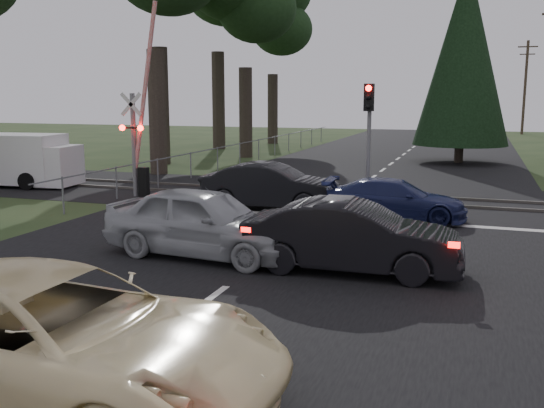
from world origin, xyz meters
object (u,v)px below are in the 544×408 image
at_px(crossing_signal, 139,141).
at_px(utility_pole_far, 525,86).
at_px(traffic_signal_center, 369,123).
at_px(silver_car, 204,222).
at_px(dark_car_far, 271,186).
at_px(dark_hatchback, 352,237).
at_px(blue_sedan, 395,200).
at_px(cream_coupe, 52,338).
at_px(white_van, 14,160).

xyz_separation_m(crossing_signal, utility_pole_far, (15.77, 45.21, 2.67)).
bearing_deg(traffic_signal_center, silver_car, -106.93).
height_order(traffic_signal_center, dark_car_far, traffic_signal_center).
relative_size(traffic_signal_center, dark_hatchback, 0.90).
height_order(traffic_signal_center, blue_sedan, traffic_signal_center).
relative_size(utility_pole_far, dark_car_far, 1.96).
xyz_separation_m(traffic_signal_center, dark_car_far, (-2.88, -1.70, -2.05)).
distance_m(dark_hatchback, dark_car_far, 7.51).
bearing_deg(dark_hatchback, traffic_signal_center, 6.29).
distance_m(crossing_signal, traffic_signal_center, 8.36).
height_order(crossing_signal, blue_sedan, crossing_signal).
distance_m(crossing_signal, blue_sedan, 9.71).
distance_m(cream_coupe, white_van, 19.89).
xyz_separation_m(silver_car, dark_car_far, (-0.47, 6.20, -0.05)).
height_order(utility_pole_far, white_van, utility_pole_far).
xyz_separation_m(cream_coupe, dark_hatchback, (2.32, 6.67, -0.06)).
bearing_deg(white_van, silver_car, -39.36).
relative_size(traffic_signal_center, utility_pole_far, 0.46).
relative_size(cream_coupe, blue_sedan, 1.38).
bearing_deg(dark_car_far, crossing_signal, 79.13).
relative_size(blue_sedan, dark_car_far, 0.92).
bearing_deg(white_van, crossing_signal, -13.88).
height_order(silver_car, white_van, white_van).
distance_m(traffic_signal_center, white_van, 14.81).
bearing_deg(white_van, blue_sedan, -14.49).
relative_size(dark_hatchback, silver_car, 0.96).
bearing_deg(traffic_signal_center, dark_hatchback, -82.10).
bearing_deg(utility_pole_far, blue_sedan, -97.67).
xyz_separation_m(dark_hatchback, dark_car_far, (-3.99, 6.36, 0.00)).
bearing_deg(traffic_signal_center, white_van, -179.51).
relative_size(utility_pole_far, cream_coupe, 1.54).
xyz_separation_m(crossing_signal, dark_car_far, (5.40, -0.80, -1.30)).
distance_m(dark_hatchback, white_van, 17.70).
distance_m(utility_pole_far, dark_hatchback, 52.91).
bearing_deg(blue_sedan, dark_hatchback, 176.92).
bearing_deg(utility_pole_far, dark_hatchback, -96.95).
relative_size(crossing_signal, blue_sedan, 1.64).
bearing_deg(utility_pole_far, traffic_signal_center, -99.60).
xyz_separation_m(traffic_signal_center, cream_coupe, (-1.20, -14.72, -1.99)).
height_order(utility_pole_far, cream_coupe, utility_pole_far).
xyz_separation_m(blue_sedan, dark_car_far, (-4.11, 0.50, 0.14)).
distance_m(blue_sedan, dark_car_far, 4.14).
bearing_deg(blue_sedan, white_van, 80.68).
bearing_deg(dark_hatchback, blue_sedan, -2.76).
height_order(traffic_signal_center, white_van, traffic_signal_center).
distance_m(utility_pole_far, white_van, 49.82).
bearing_deg(utility_pole_far, cream_coupe, -98.38).
height_order(dark_hatchback, blue_sedan, dark_hatchback).
height_order(dark_hatchback, silver_car, silver_car).
distance_m(cream_coupe, blue_sedan, 12.76).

